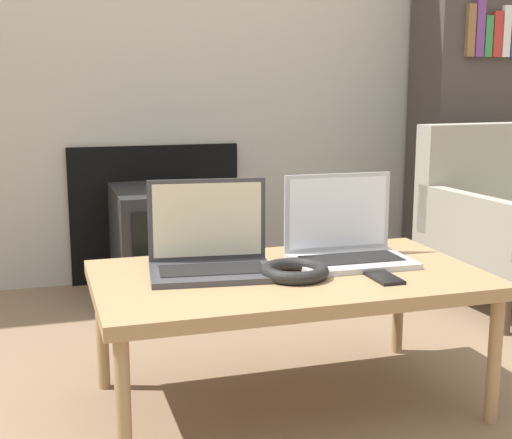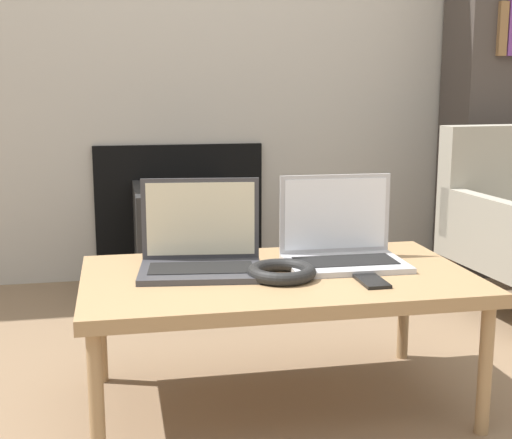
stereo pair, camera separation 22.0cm
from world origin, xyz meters
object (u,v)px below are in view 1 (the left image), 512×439
at_px(laptop_right, 346,242).
at_px(headphones, 295,271).
at_px(phone, 384,278).
at_px(tv, 166,242).
at_px(laptop_left, 210,251).

height_order(laptop_right, headphones, laptop_right).
bearing_deg(laptop_right, phone, -85.23).
height_order(phone, tv, tv).
distance_m(laptop_right, headphones, 0.24).
relative_size(laptop_right, phone, 2.65).
xyz_separation_m(laptop_right, headphones, (-0.20, -0.13, -0.04)).
height_order(laptop_left, tv, laptop_left).
height_order(laptop_left, laptop_right, same).
bearing_deg(laptop_left, phone, -20.23).
bearing_deg(phone, laptop_left, 152.82).
bearing_deg(tv, headphones, -83.17).
xyz_separation_m(headphones, tv, (-0.14, 1.18, -0.17)).
distance_m(headphones, phone, 0.23).
bearing_deg(laptop_left, headphones, -25.41).
bearing_deg(headphones, phone, -21.87).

